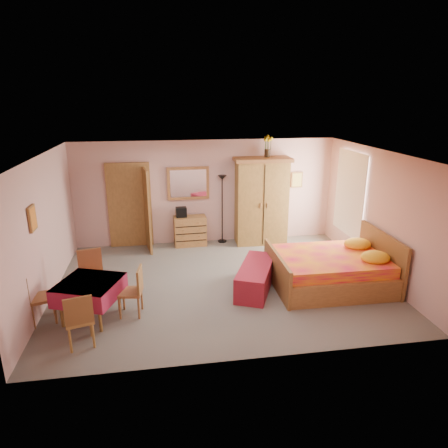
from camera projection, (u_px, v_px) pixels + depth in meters
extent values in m
plane|color=slate|center=(221.00, 283.00, 8.08)|extent=(6.50, 6.50, 0.00)
plane|color=brown|center=(221.00, 154.00, 7.29)|extent=(6.50, 6.50, 0.00)
cube|color=#C89891|center=(206.00, 192.00, 10.04)|extent=(6.50, 0.10, 2.60)
cube|color=#C89891|center=(250.00, 277.00, 5.33)|extent=(6.50, 0.10, 2.60)
cube|color=#C89891|center=(44.00, 230.00, 7.20)|extent=(0.10, 5.00, 2.60)
cube|color=#C89891|center=(378.00, 214.00, 8.17)|extent=(0.10, 5.00, 2.60)
cube|color=#9E6B35|center=(130.00, 206.00, 9.81)|extent=(1.06, 0.12, 2.15)
cube|color=white|center=(350.00, 194.00, 9.25)|extent=(0.08, 1.40, 1.95)
cube|color=orange|center=(32.00, 218.00, 6.52)|extent=(0.04, 0.32, 0.42)
cube|color=#D8BF59|center=(297.00, 180.00, 10.28)|extent=(0.30, 0.04, 0.40)
cube|color=#9C6834|center=(190.00, 231.00, 10.02)|extent=(0.81, 0.43, 0.75)
cube|color=white|center=(188.00, 183.00, 9.86)|extent=(1.04, 0.09, 0.82)
cube|color=black|center=(181.00, 212.00, 9.85)|extent=(0.27, 0.21, 0.25)
cube|color=black|center=(222.00, 209.00, 10.10)|extent=(0.23, 0.23, 1.74)
cube|color=olive|center=(261.00, 201.00, 10.01)|extent=(1.41, 0.76, 2.18)
cube|color=yellow|center=(268.00, 146.00, 9.71)|extent=(0.22, 0.22, 0.53)
cube|color=red|center=(330.00, 261.00, 7.83)|extent=(2.28, 1.80, 1.04)
cube|color=maroon|center=(256.00, 277.00, 7.76)|extent=(1.10, 1.59, 0.50)
cube|color=maroon|center=(91.00, 300.00, 6.69)|extent=(1.21, 1.21, 0.69)
cube|color=#AC7A3A|center=(79.00, 319.00, 5.94)|extent=(0.49, 0.49, 0.88)
cube|color=#A26B36|center=(92.00, 277.00, 7.26)|extent=(0.51, 0.51, 0.94)
cube|color=#995F34|center=(42.00, 297.00, 6.56)|extent=(0.52, 0.52, 0.91)
cube|color=#A26537|center=(130.00, 291.00, 6.79)|extent=(0.44, 0.44, 0.86)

